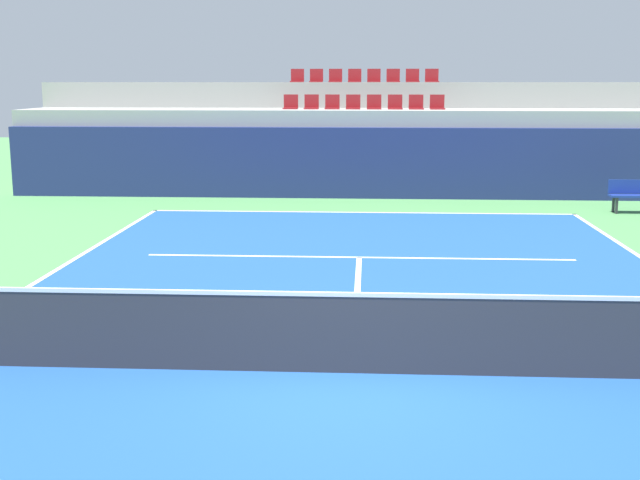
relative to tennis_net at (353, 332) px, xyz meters
name	(u,v)px	position (x,y,z in m)	size (l,w,h in m)	color
ground_plane	(353,374)	(0.00, 0.00, -0.51)	(80.00, 80.00, 0.00)	#4C8C4C
court_surface	(353,373)	(0.00, 0.00, -0.50)	(11.00, 24.00, 0.01)	#1E4C99
baseline_far	(362,212)	(0.00, 11.95, -0.50)	(11.00, 0.10, 0.00)	white
service_line_far	(359,257)	(0.00, 6.40, -0.50)	(8.26, 0.10, 0.00)	white
centre_service_line	(357,301)	(0.00, 3.20, -0.50)	(0.10, 6.40, 0.00)	white
back_wall	(363,163)	(0.00, 14.71, 0.52)	(20.85, 0.30, 2.05)	navy
stands_tier_lower	(363,151)	(0.00, 16.06, 0.76)	(20.85, 2.40, 2.53)	#9E9E99
stands_tier_upper	(364,133)	(0.00, 18.46, 1.16)	(20.85, 2.40, 3.33)	#9E9E99
seating_row_lower	(364,105)	(0.00, 16.16, 2.15)	(4.90, 0.44, 0.44)	maroon
seating_row_upper	(364,78)	(0.00, 18.56, 2.95)	(4.90, 0.44, 0.44)	maroon
tennis_net	(353,332)	(0.00, 0.00, 0.00)	(11.08, 0.08, 1.07)	black
player_bench	(639,193)	(7.17, 12.40, 0.00)	(1.50, 0.40, 0.85)	navy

